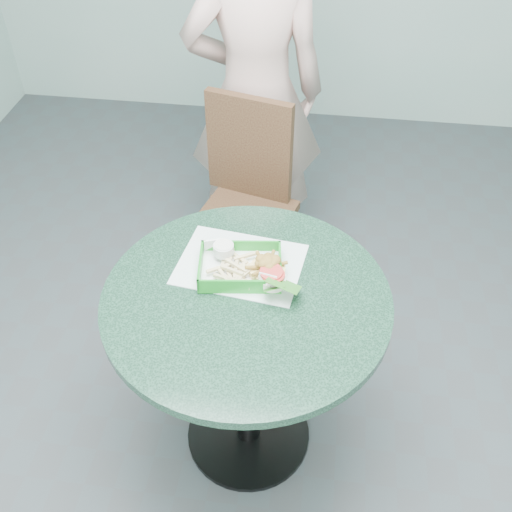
# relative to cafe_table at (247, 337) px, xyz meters

# --- Properties ---
(floor) EXTENTS (4.00, 5.00, 0.02)m
(floor) POSITION_rel_cafe_table_xyz_m (0.00, 0.00, -0.58)
(floor) COLOR #303335
(floor) RESTS_ON ground
(cafe_table) EXTENTS (0.87, 0.87, 0.75)m
(cafe_table) POSITION_rel_cafe_table_xyz_m (0.00, 0.00, 0.00)
(cafe_table) COLOR black
(cafe_table) RESTS_ON floor
(dining_chair) EXTENTS (0.37, 0.38, 0.93)m
(dining_chair) POSITION_rel_cafe_table_xyz_m (-0.13, 0.82, -0.05)
(dining_chair) COLOR black
(dining_chair) RESTS_ON floor
(diner_person) EXTENTS (0.74, 0.56, 1.84)m
(diner_person) POSITION_rel_cafe_table_xyz_m (-0.13, 1.11, 0.34)
(diner_person) COLOR tan
(diner_person) RESTS_ON floor
(placemat) EXTENTS (0.41, 0.33, 0.00)m
(placemat) POSITION_rel_cafe_table_xyz_m (-0.04, 0.13, 0.17)
(placemat) COLOR silver
(placemat) RESTS_ON cafe_table
(food_basket) EXTENTS (0.25, 0.18, 0.05)m
(food_basket) POSITION_rel_cafe_table_xyz_m (-0.03, 0.09, 0.19)
(food_basket) COLOR #198922
(food_basket) RESTS_ON placemat
(crab_sandwich) EXTENTS (0.11, 0.11, 0.07)m
(crab_sandwich) POSITION_rel_cafe_table_xyz_m (0.05, 0.08, 0.22)
(crab_sandwich) COLOR #ECCA76
(crab_sandwich) RESTS_ON food_basket
(fries_pile) EXTENTS (0.15, 0.16, 0.05)m
(fries_pile) POSITION_rel_cafe_table_xyz_m (-0.06, 0.08, 0.21)
(fries_pile) COLOR beige
(fries_pile) RESTS_ON food_basket
(sauce_ramekin) EXTENTS (0.06, 0.06, 0.04)m
(sauce_ramekin) POSITION_rel_cafe_table_xyz_m (-0.09, 0.15, 0.22)
(sauce_ramekin) COLOR silver
(sauce_ramekin) RESTS_ON food_basket
(garnish_cup) EXTENTS (0.12, 0.12, 0.05)m
(garnish_cup) POSITION_rel_cafe_table_xyz_m (0.07, 0.02, 0.21)
(garnish_cup) COLOR silver
(garnish_cup) RESTS_ON food_basket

